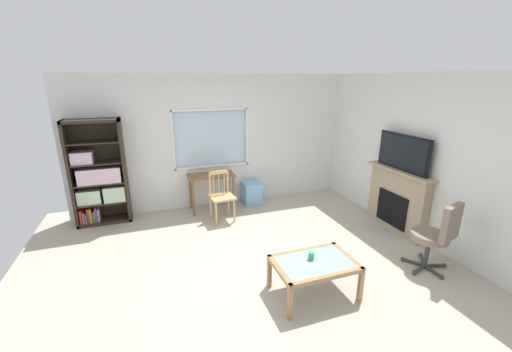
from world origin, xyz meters
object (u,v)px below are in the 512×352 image
fireplace (397,200)px  coffee_table (314,266)px  wooden_chair (221,196)px  tv (403,152)px  desk_under_window (211,181)px  plastic_drawer_unit (251,193)px  office_chair (437,234)px  bookshelf (99,178)px  sippy_cup (311,255)px

fireplace → coffee_table: 2.43m
wooden_chair → tv: size_ratio=0.87×
desk_under_window → plastic_drawer_unit: (0.84, 0.05, -0.37)m
office_chair → tv: bearing=70.7°
office_chair → desk_under_window: bearing=127.8°
bookshelf → wooden_chair: (2.05, -0.62, -0.37)m
bookshelf → office_chair: (4.34, -3.17, -0.28)m
bookshelf → office_chair: 5.38m
desk_under_window → bookshelf: bearing=176.8°
bookshelf → plastic_drawer_unit: size_ratio=4.06×
fireplace → office_chair: size_ratio=1.29×
desk_under_window → tv: bearing=-34.1°
wooden_chair → office_chair: office_chair is taller
bookshelf → desk_under_window: bearing=-3.2°
wooden_chair → tv: (2.71, -1.37, 0.90)m
tv → sippy_cup: tv is taller
plastic_drawer_unit → office_chair: (1.53, -3.11, 0.33)m
bookshelf → office_chair: size_ratio=1.86×
desk_under_window → sippy_cup: (0.61, -2.87, -0.12)m
wooden_chair → sippy_cup: (0.53, -2.36, 0.02)m
office_chair → sippy_cup: bearing=174.1°
bookshelf → tv: 5.18m
wooden_chair → tv: tv is taller
sippy_cup → fireplace: bearing=24.4°
fireplace → tv: tv is taller
office_chair → sippy_cup: size_ratio=11.11×
bookshelf → fireplace: size_ratio=1.44×
desk_under_window → wooden_chair: size_ratio=0.98×
fireplace → office_chair: 1.25m
desk_under_window → coffee_table: size_ratio=0.93×
desk_under_window → coffee_table: desk_under_window is taller
sippy_cup → tv: bearing=24.6°
fireplace → sippy_cup: size_ratio=14.33×
tv → bookshelf: bearing=157.3°
office_chair → sippy_cup: (-1.76, 0.18, -0.07)m
desk_under_window → sippy_cup: bearing=-78.0°
desk_under_window → office_chair: 3.87m
wooden_chair → plastic_drawer_unit: size_ratio=1.97×
wooden_chair → sippy_cup: size_ratio=10.00×
tv → sippy_cup: size_ratio=11.51×
bookshelf → plastic_drawer_unit: bookshelf is taller
plastic_drawer_unit → tv: 2.96m
wooden_chair → plastic_drawer_unit: 0.98m
sippy_cup → wooden_chair: bearing=102.7°
fireplace → coffee_table: (-2.18, -1.06, -0.16)m
tv → office_chair: bearing=-109.3°
bookshelf → plastic_drawer_unit: 2.88m
sippy_cup → coffee_table: bearing=-79.1°
tv → coffee_table: 2.60m
wooden_chair → fireplace: fireplace is taller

